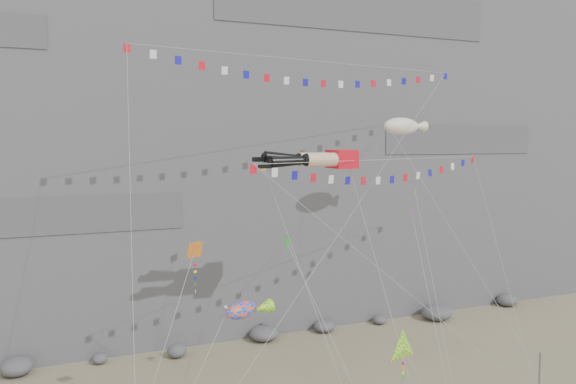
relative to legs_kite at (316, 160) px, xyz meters
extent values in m
cube|color=slate|center=(0.27, 26.43, 8.44)|extent=(80.00, 28.00, 50.00)
cylinder|color=slate|center=(12.31, -8.16, -14.49)|extent=(0.12, 0.12, 4.16)
cube|color=red|center=(1.95, -0.02, 0.01)|extent=(1.58, 2.15, 1.26)
cylinder|color=#DEB48A|center=(0.11, -0.62, 0.01)|extent=(2.14, 0.96, 0.93)
sphere|color=black|center=(-0.96, -0.60, 0.01)|extent=(0.85, 0.85, 0.85)
cone|color=black|center=(-2.22, -0.58, -0.06)|extent=(2.56, 0.81, 0.87)
cube|color=black|center=(-3.91, -0.55, -0.35)|extent=(0.83, 0.38, 0.31)
cylinder|color=#DEB48A|center=(0.13, 0.64, 0.01)|extent=(2.14, 0.96, 0.93)
sphere|color=black|center=(-0.94, 0.66, 0.01)|extent=(0.85, 0.85, 0.85)
cone|color=black|center=(-2.20, 0.68, 0.13)|extent=(2.57, 0.81, 0.93)
cube|color=black|center=(-3.89, 0.70, 0.04)|extent=(0.83, 0.38, 0.31)
cylinder|color=gray|center=(1.41, -6.64, -8.25)|extent=(0.03, 0.03, 21.20)
cylinder|color=gray|center=(-5.70, -2.63, -4.59)|extent=(0.03, 0.03, 32.01)
cylinder|color=gray|center=(9.65, -3.39, -8.29)|extent=(0.03, 0.03, 19.65)
cylinder|color=gray|center=(-12.05, -6.65, -10.65)|extent=(0.03, 0.03, 13.85)
cylinder|color=gray|center=(11.87, -2.04, -7.03)|extent=(0.03, 0.03, 23.45)
cylinder|color=gray|center=(-2.04, -3.81, -8.56)|extent=(0.03, 0.03, 21.23)
cylinder|color=gray|center=(5.30, -6.34, -10.24)|extent=(0.03, 0.03, 16.98)
cylinder|color=gray|center=(-2.08, -7.90, -10.83)|extent=(0.03, 0.03, 16.36)
cylinder|color=gray|center=(7.07, -4.22, -9.65)|extent=(0.03, 0.03, 20.56)
camera|label=1|loc=(-16.18, -34.63, 1.27)|focal=35.00mm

